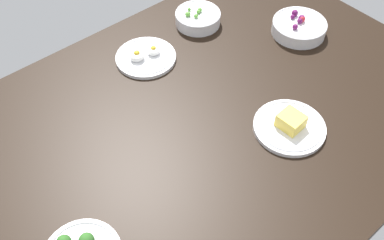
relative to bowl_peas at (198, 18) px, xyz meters
The scene contains 5 objects.
dining_table 44.88cm from the bowl_peas, 47.03° to the left, with size 156.05×101.45×4.00cm, color black.
bowl_peas is the anchor object (origin of this frame).
plate_eggs 24.36cm from the bowl_peas, ahead, with size 18.74×18.74×4.46cm.
bowl_berries 33.42cm from the bowl_peas, 131.00° to the left, with size 17.71×17.71×6.12cm.
plate_cheese 52.03cm from the bowl_peas, 77.31° to the left, with size 19.48×19.48×5.21cm.
Camera 1 is at (49.23, 57.72, 95.33)cm, focal length 40.87 mm.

